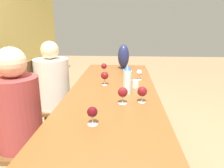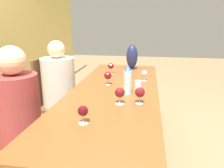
{
  "view_description": "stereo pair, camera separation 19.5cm",
  "coord_description": "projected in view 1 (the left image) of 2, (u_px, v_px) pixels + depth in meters",
  "views": [
    {
      "loc": [
        -2.04,
        -0.11,
        1.39
      ],
      "look_at": [
        -0.16,
        0.0,
        0.85
      ],
      "focal_mm": 35.0,
      "sensor_mm": 36.0,
      "label": 1
    },
    {
      "loc": [
        -2.01,
        -0.31,
        1.39
      ],
      "look_at": [
        -0.16,
        0.0,
        0.85
      ],
      "focal_mm": 35.0,
      "sensor_mm": 36.0,
      "label": 2
    }
  ],
  "objects": [
    {
      "name": "person_far",
      "position": [
        54.0,
        91.0,
        2.48
      ],
      "size": [
        0.38,
        0.38,
        1.19
      ],
      "color": "#2D2D38",
      "rests_on": "ground_plane"
    },
    {
      "name": "water_bottle",
      "position": [
        127.0,
        80.0,
        1.98
      ],
      "size": [
        0.08,
        0.08,
        0.27
      ],
      "color": "#ADCCD6",
      "rests_on": "dining_table"
    },
    {
      "name": "person_near",
      "position": [
        20.0,
        121.0,
        1.69
      ],
      "size": [
        0.35,
        0.35,
        1.22
      ],
      "color": "#2D2D38",
      "rests_on": "ground_plane"
    },
    {
      "name": "chair_near",
      "position": [
        11.0,
        137.0,
        1.73
      ],
      "size": [
        0.44,
        0.44,
        0.99
      ],
      "color": "brown",
      "rests_on": "ground_plane"
    },
    {
      "name": "wine_glass_1",
      "position": [
        142.0,
        92.0,
        1.76
      ],
      "size": [
        0.08,
        0.08,
        0.14
      ],
      "color": "silver",
      "rests_on": "dining_table"
    },
    {
      "name": "vase",
      "position": [
        123.0,
        56.0,
        3.01
      ],
      "size": [
        0.15,
        0.15,
        0.34
      ],
      "color": "#1E234C",
      "rests_on": "dining_table"
    },
    {
      "name": "dining_table",
      "position": [
        113.0,
        96.0,
        2.16
      ],
      "size": [
        2.48,
        0.83,
        0.75
      ],
      "color": "brown",
      "rests_on": "ground_plane"
    },
    {
      "name": "wine_glass_2",
      "position": [
        139.0,
        73.0,
        2.46
      ],
      "size": [
        0.06,
        0.06,
        0.12
      ],
      "color": "silver",
      "rests_on": "dining_table"
    },
    {
      "name": "wine_glass_4",
      "position": [
        104.0,
        66.0,
        2.75
      ],
      "size": [
        0.07,
        0.07,
        0.13
      ],
      "color": "silver",
      "rests_on": "dining_table"
    },
    {
      "name": "ground_plane",
      "position": [
        113.0,
        156.0,
        2.34
      ],
      "size": [
        14.0,
        14.0,
        0.0
      ],
      "primitive_type": "plane",
      "color": "#937551"
    },
    {
      "name": "water_tumbler",
      "position": [
        135.0,
        84.0,
        2.19
      ],
      "size": [
        0.07,
        0.07,
        0.08
      ],
      "color": "silver",
      "rests_on": "dining_table"
    },
    {
      "name": "wine_glass_5",
      "position": [
        105.0,
        76.0,
        2.25
      ],
      "size": [
        0.08,
        0.08,
        0.14
      ],
      "color": "silver",
      "rests_on": "dining_table"
    },
    {
      "name": "wine_glass_3",
      "position": [
        123.0,
        93.0,
        1.74
      ],
      "size": [
        0.08,
        0.08,
        0.14
      ],
      "color": "silver",
      "rests_on": "dining_table"
    },
    {
      "name": "wine_glass_0",
      "position": [
        92.0,
        112.0,
        1.38
      ],
      "size": [
        0.07,
        0.07,
        0.12
      ],
      "color": "silver",
      "rests_on": "dining_table"
    },
    {
      "name": "chair_far",
      "position": [
        47.0,
        101.0,
        2.52
      ],
      "size": [
        0.44,
        0.44,
        0.99
      ],
      "color": "brown",
      "rests_on": "ground_plane"
    }
  ]
}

